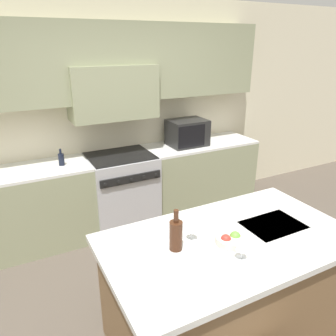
# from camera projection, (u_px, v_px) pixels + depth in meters

# --- Properties ---
(ground_plane) EXTENTS (10.00, 10.00, 0.00)m
(ground_plane) POSITION_uv_depth(u_px,v_px,m) (199.00, 324.00, 2.71)
(ground_plane) COLOR brown
(back_cabinetry) EXTENTS (10.00, 0.46, 2.70)m
(back_cabinetry) POSITION_uv_depth(u_px,v_px,m) (109.00, 95.00, 3.86)
(back_cabinetry) COLOR beige
(back_cabinetry) RESTS_ON ground_plane
(back_counter) EXTENTS (3.79, 0.62, 0.92)m
(back_counter) POSITION_uv_depth(u_px,v_px,m) (121.00, 191.00, 4.06)
(back_counter) COLOR gray
(back_counter) RESTS_ON ground_plane
(range_stove) EXTENTS (0.78, 0.70, 0.93)m
(range_stove) POSITION_uv_depth(u_px,v_px,m) (122.00, 191.00, 4.04)
(range_stove) COLOR #B7B7BC
(range_stove) RESTS_ON ground_plane
(microwave) EXTENTS (0.48, 0.38, 0.33)m
(microwave) POSITION_uv_depth(u_px,v_px,m) (187.00, 133.00, 4.23)
(microwave) COLOR black
(microwave) RESTS_ON back_counter
(kitchen_island) EXTENTS (1.78, 1.02, 0.90)m
(kitchen_island) POSITION_uv_depth(u_px,v_px,m) (226.00, 289.00, 2.45)
(kitchen_island) COLOR brown
(kitchen_island) RESTS_ON ground_plane
(wine_bottle) EXTENTS (0.09, 0.09, 0.29)m
(wine_bottle) POSITION_uv_depth(u_px,v_px,m) (176.00, 235.00, 2.14)
(wine_bottle) COLOR #422314
(wine_bottle) RESTS_ON kitchen_island
(wine_glass_near) EXTENTS (0.08, 0.08, 0.16)m
(wine_glass_near) POSITION_uv_depth(u_px,v_px,m) (242.00, 244.00, 2.03)
(wine_glass_near) COLOR white
(wine_glass_near) RESTS_ON kitchen_island
(wine_glass_far) EXTENTS (0.08, 0.08, 0.16)m
(wine_glass_far) POSITION_uv_depth(u_px,v_px,m) (192.00, 226.00, 2.24)
(wine_glass_far) COLOR white
(wine_glass_far) RESTS_ON kitchen_island
(fruit_bowl) EXTENTS (0.21, 0.21, 0.08)m
(fruit_bowl) POSITION_uv_depth(u_px,v_px,m) (230.00, 239.00, 2.23)
(fruit_bowl) COLOR silver
(fruit_bowl) RESTS_ON kitchen_island
(oil_bottle_on_counter) EXTENTS (0.06, 0.06, 0.19)m
(oil_bottle_on_counter) POSITION_uv_depth(u_px,v_px,m) (61.00, 159.00, 3.56)
(oil_bottle_on_counter) COLOR black
(oil_bottle_on_counter) RESTS_ON back_counter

